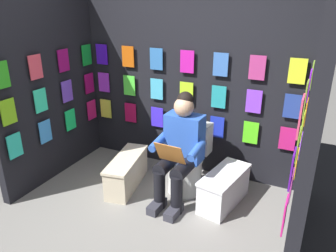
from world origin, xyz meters
name	(u,v)px	position (x,y,z in m)	size (l,w,h in m)	color
ground_plane	(118,244)	(0.00, 0.00, 0.00)	(30.00, 30.00, 0.00)	gray
display_wall_back	(189,87)	(0.00, -1.66, 1.07)	(2.87, 0.14, 2.13)	black
display_wall_left	(312,131)	(-1.43, -0.81, 1.07)	(0.14, 1.62, 2.13)	black
display_wall_right	(49,91)	(1.43, -0.81, 1.07)	(0.14, 1.62, 2.13)	black
toilet	(188,163)	(-0.21, -1.15, 0.33)	(0.41, 0.56, 0.77)	white
person_reading	(180,149)	(-0.20, -0.92, 0.60)	(0.54, 0.70, 1.19)	blue
comic_longbox_near	(224,188)	(-0.68, -1.02, 0.19)	(0.42, 0.76, 0.37)	silver
comic_longbox_far	(127,172)	(0.45, -0.88, 0.18)	(0.41, 0.82, 0.37)	beige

